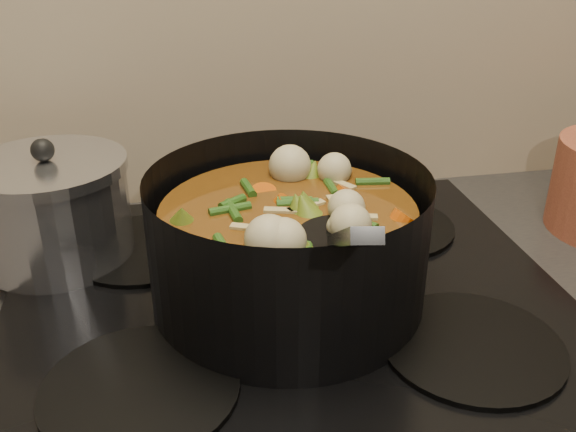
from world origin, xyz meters
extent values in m
cube|color=black|center=(0.00, 1.93, 0.89)|extent=(2.64, 0.64, 0.05)
cube|color=black|center=(0.00, 1.93, 0.92)|extent=(0.62, 0.54, 0.02)
cylinder|color=black|center=(-0.16, 1.80, 0.93)|extent=(0.18, 0.18, 0.01)
cylinder|color=black|center=(0.16, 1.80, 0.93)|extent=(0.18, 0.18, 0.01)
cylinder|color=black|center=(-0.16, 2.06, 0.93)|extent=(0.18, 0.18, 0.01)
cylinder|color=black|center=(0.16, 2.06, 0.93)|extent=(0.18, 0.18, 0.01)
cylinder|color=black|center=(0.00, 1.92, 1.00)|extent=(0.38, 0.38, 0.15)
cylinder|color=black|center=(0.00, 1.92, 0.93)|extent=(0.29, 0.29, 0.01)
cylinder|color=#653411|center=(0.00, 1.92, 0.99)|extent=(0.27, 0.27, 0.10)
cylinder|color=#C04A09|center=(0.04, 1.92, 1.04)|extent=(0.03, 0.03, 0.03)
cylinder|color=#C04A09|center=(0.03, 1.98, 1.04)|extent=(0.04, 0.04, 0.03)
cylinder|color=#C04A09|center=(-0.06, 2.00, 1.04)|extent=(0.04, 0.04, 0.03)
cylinder|color=#C04A09|center=(-0.06, 1.92, 1.04)|extent=(0.03, 0.04, 0.03)
cylinder|color=#C04A09|center=(-0.04, 1.84, 1.04)|extent=(0.04, 0.04, 0.03)
cylinder|color=#C04A09|center=(0.02, 1.89, 1.04)|extent=(0.04, 0.04, 0.03)
cylinder|color=#C04A09|center=(0.07, 1.93, 1.04)|extent=(0.04, 0.04, 0.03)
cylinder|color=#C04A09|center=(0.04, 2.01, 1.04)|extent=(0.04, 0.03, 0.03)
cylinder|color=#C04A09|center=(-0.04, 1.96, 1.04)|extent=(0.04, 0.04, 0.03)
sphere|color=#BFB487|center=(0.06, 1.92, 1.05)|extent=(0.04, 0.04, 0.04)
sphere|color=#BFB487|center=(0.01, 1.98, 1.05)|extent=(0.04, 0.04, 0.04)
sphere|color=#BFB487|center=(-0.06, 1.94, 1.05)|extent=(0.04, 0.04, 0.04)
sphere|color=#BFB487|center=(-0.03, 1.86, 1.05)|extent=(0.04, 0.04, 0.04)
sphere|color=#BFB487|center=(0.05, 1.88, 1.05)|extent=(0.04, 0.04, 0.04)
sphere|color=#BFB487|center=(0.04, 1.96, 1.05)|extent=(0.04, 0.04, 0.04)
cone|color=#616F1B|center=(-0.04, 1.84, 1.05)|extent=(0.04, 0.04, 0.03)
cone|color=#616F1B|center=(0.07, 1.87, 1.05)|extent=(0.04, 0.04, 0.03)
cone|color=#616F1B|center=(0.06, 1.98, 1.05)|extent=(0.04, 0.04, 0.03)
cone|color=#616F1B|center=(-0.05, 1.99, 1.05)|extent=(0.04, 0.04, 0.03)
cone|color=#616F1B|center=(-0.08, 1.88, 1.05)|extent=(0.04, 0.04, 0.03)
cone|color=#616F1B|center=(0.03, 1.84, 1.05)|extent=(0.04, 0.04, 0.03)
cylinder|color=#2E591A|center=(0.03, 1.95, 1.04)|extent=(0.01, 0.04, 0.01)
cylinder|color=#2E591A|center=(0.00, 2.02, 1.04)|extent=(0.04, 0.03, 0.01)
cylinder|color=#2E591A|center=(-0.06, 1.98, 1.04)|extent=(0.04, 0.02, 0.01)
cylinder|color=#2E591A|center=(-0.06, 1.93, 1.04)|extent=(0.03, 0.04, 0.01)
cylinder|color=#2E591A|center=(-0.04, 1.89, 1.04)|extent=(0.03, 0.04, 0.01)
cylinder|color=#2E591A|center=(-0.02, 1.82, 1.04)|extent=(0.04, 0.02, 0.01)
cylinder|color=#2E591A|center=(0.05, 1.85, 1.04)|extent=(0.04, 0.03, 0.01)
cylinder|color=#2E591A|center=(0.06, 1.91, 1.04)|extent=(0.01, 0.04, 0.01)
cylinder|color=#2E591A|center=(0.04, 1.94, 1.04)|extent=(0.04, 0.03, 0.01)
cylinder|color=#2E591A|center=(0.02, 2.02, 1.04)|extent=(0.04, 0.02, 0.01)
cylinder|color=#2E591A|center=(-0.04, 1.99, 1.04)|extent=(0.02, 0.04, 0.01)
cylinder|color=#2E591A|center=(-0.06, 1.94, 1.04)|extent=(0.03, 0.04, 0.01)
cylinder|color=#2E591A|center=(-0.04, 1.90, 1.04)|extent=(0.04, 0.02, 0.01)
cylinder|color=#2E591A|center=(-0.03, 1.82, 1.04)|extent=(0.04, 0.03, 0.01)
cylinder|color=#2E591A|center=(0.03, 1.85, 1.04)|extent=(0.01, 0.04, 0.01)
cylinder|color=#2E591A|center=(0.06, 1.90, 1.04)|extent=(0.04, 0.03, 0.01)
cube|color=tan|center=(-0.06, 1.96, 1.04)|extent=(0.04, 0.01, 0.00)
cube|color=tan|center=(-0.06, 1.87, 1.04)|extent=(0.02, 0.04, 0.00)
cube|color=tan|center=(0.02, 1.85, 1.04)|extent=(0.04, 0.03, 0.00)
cube|color=tan|center=(0.07, 1.92, 1.04)|extent=(0.04, 0.04, 0.00)
cube|color=tan|center=(0.02, 1.99, 1.04)|extent=(0.03, 0.04, 0.00)
cube|color=tan|center=(-0.06, 1.96, 1.04)|extent=(0.04, 0.02, 0.00)
cube|color=tan|center=(-0.06, 1.87, 1.04)|extent=(0.01, 0.04, 0.00)
ellipsoid|color=black|center=(0.02, 1.85, 1.04)|extent=(0.10, 0.10, 0.01)
cube|color=black|center=(0.01, 1.75, 1.09)|extent=(0.05, 0.18, 0.11)
cylinder|color=silver|center=(-0.26, 2.07, 0.99)|extent=(0.18, 0.18, 0.11)
cylinder|color=silver|center=(-0.26, 2.07, 1.05)|extent=(0.19, 0.19, 0.01)
sphere|color=black|center=(-0.26, 2.07, 1.07)|extent=(0.03, 0.03, 0.03)
camera|label=1|loc=(-0.11, 1.34, 1.33)|focal=40.00mm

